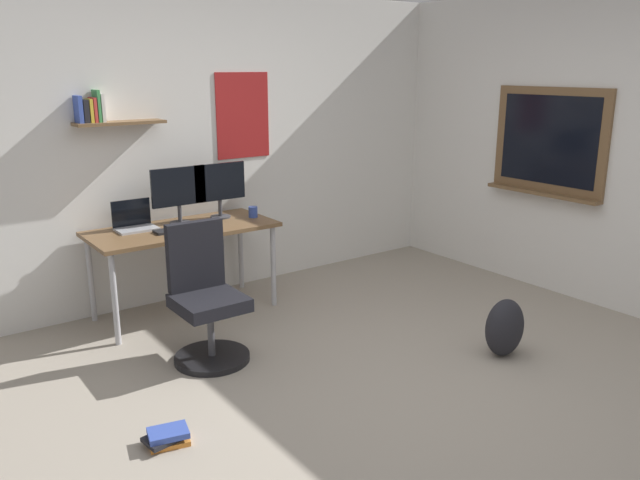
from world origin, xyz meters
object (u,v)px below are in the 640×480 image
backpack (505,328)px  computer_mouse (210,223)px  desk (183,235)px  monitor_primary (179,191)px  office_chair (206,302)px  book_stack_on_floor (167,437)px  monitor_secondary (220,186)px  laptop (134,222)px  coffee_mug (253,212)px  keyboard (178,229)px

backpack → computer_mouse: bearing=122.4°
desk → monitor_primary: size_ratio=3.16×
office_chair → computer_mouse: (0.44, 0.78, 0.34)m
monitor_primary → book_stack_on_floor: monitor_primary is taller
office_chair → computer_mouse: office_chair is taller
monitor_secondary → monitor_primary: bearing=180.0°
laptop → book_stack_on_floor: bearing=-106.9°
laptop → coffee_mug: size_ratio=3.37×
monitor_secondary → book_stack_on_floor: monitor_secondary is taller
desk → computer_mouse: (0.21, -0.08, 0.09)m
computer_mouse → keyboard: bearing=180.0°
office_chair → computer_mouse: 0.96m
computer_mouse → coffee_mug: coffee_mug is taller
desk → book_stack_on_floor: size_ratio=5.74×
monitor_secondary → keyboard: 0.58m
office_chair → laptop: laptop is taller
monitor_primary → monitor_secondary: 0.37m
coffee_mug → book_stack_on_floor: bearing=-132.6°
monitor_secondary → computer_mouse: size_ratio=4.46×
office_chair → keyboard: office_chair is taller
monitor_primary → computer_mouse: size_ratio=4.46×
office_chair → computer_mouse: bearing=60.3°
backpack → coffee_mug: bearing=112.2°
keyboard → backpack: keyboard is taller
monitor_secondary → computer_mouse: monitor_secondary is taller
keyboard → backpack: (1.53, -1.97, -0.53)m
monitor_secondary → laptop: bearing=176.2°
monitor_primary → coffee_mug: monitor_primary is taller
office_chair → monitor_secondary: size_ratio=2.05×
monitor_secondary → backpack: monitor_secondary is taller
monitor_secondary → backpack: bearing=-64.0°
office_chair → keyboard: 0.86m
monitor_secondary → coffee_mug: 0.35m
keyboard → book_stack_on_floor: keyboard is taller
keyboard → book_stack_on_floor: (-0.82, -1.61, -0.70)m
office_chair → monitor_secondary: monitor_secondary is taller
laptop → keyboard: bearing=-43.5°
keyboard → laptop: bearing=136.5°
computer_mouse → coffee_mug: (0.43, 0.05, 0.03)m
desk → keyboard: 0.14m
computer_mouse → book_stack_on_floor: 2.07m
laptop → monitor_secondary: size_ratio=0.67×
office_chair → coffee_mug: size_ratio=10.33×
backpack → book_stack_on_floor: size_ratio=1.62×
keyboard → book_stack_on_floor: 1.94m
desk → book_stack_on_floor: (-0.89, -1.69, -0.62)m
monitor_primary → office_chair: bearing=-105.7°
office_chair → monitor_primary: (0.27, 0.97, 0.59)m
office_chair → laptop: bearing=95.2°
office_chair → keyboard: (0.16, 0.78, 0.33)m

